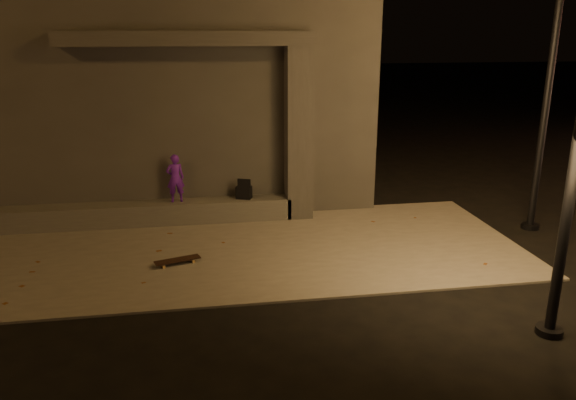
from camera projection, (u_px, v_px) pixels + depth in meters
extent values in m
plane|color=black|center=(233.00, 301.00, 8.51)|extent=(120.00, 120.00, 0.00)
cube|color=#68625C|center=(225.00, 251.00, 10.39)|extent=(11.00, 4.40, 0.04)
cube|color=#3C3A37|center=(170.00, 87.00, 13.73)|extent=(9.00, 5.00, 5.20)
cube|color=#504E48|center=(148.00, 213.00, 11.74)|extent=(6.00, 0.55, 0.45)
cube|color=#3C3A37|center=(299.00, 134.00, 11.78)|extent=(0.55, 0.55, 3.60)
cube|color=#3C3A37|center=(188.00, 38.00, 10.92)|extent=(5.00, 0.70, 0.28)
imported|color=#5819A4|center=(175.00, 178.00, 11.62)|extent=(0.40, 0.29, 1.01)
cube|color=black|center=(244.00, 192.00, 11.95)|extent=(0.37, 0.31, 0.26)
cube|color=black|center=(244.00, 182.00, 11.89)|extent=(0.27, 0.14, 0.19)
cube|color=black|center=(177.00, 260.00, 9.73)|extent=(0.81, 0.43, 0.02)
cylinder|color=#DAA557|center=(191.00, 258.00, 9.92)|extent=(0.06, 0.05, 0.05)
cylinder|color=#DAA557|center=(194.00, 261.00, 9.79)|extent=(0.06, 0.05, 0.05)
cylinder|color=#DAA557|center=(162.00, 264.00, 9.70)|extent=(0.06, 0.05, 0.05)
cylinder|color=#DAA557|center=(164.00, 267.00, 9.57)|extent=(0.06, 0.05, 0.05)
cube|color=#99999E|center=(192.00, 258.00, 9.85)|extent=(0.10, 0.17, 0.02)
cube|color=#99999E|center=(163.00, 263.00, 9.62)|extent=(0.10, 0.17, 0.02)
cylinder|color=black|center=(549.00, 331.00, 7.57)|extent=(0.36, 0.36, 0.10)
cylinder|color=black|center=(554.00, 46.00, 10.56)|extent=(0.14, 0.14, 7.29)
cylinder|color=black|center=(530.00, 226.00, 11.61)|extent=(0.36, 0.36, 0.10)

